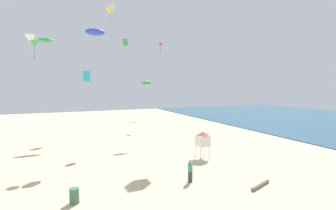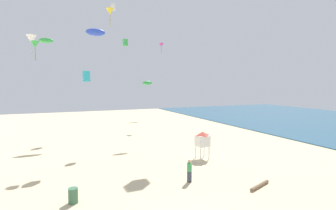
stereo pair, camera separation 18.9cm
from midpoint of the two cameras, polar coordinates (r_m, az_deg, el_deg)
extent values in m
cube|color=#383D4C|center=(19.46, 4.94, -15.23)|extent=(0.28, 0.18, 0.80)
cylinder|color=#389951|center=(19.23, 4.95, -13.26)|extent=(0.34, 0.34, 0.60)
sphere|color=tan|center=(19.11, 4.96, -12.07)|extent=(0.24, 0.24, 0.24)
cylinder|color=white|center=(24.67, 7.32, -10.48)|extent=(0.10, 0.10, 1.20)
cylinder|color=white|center=(25.12, 9.11, -10.22)|extent=(0.10, 0.10, 1.20)
cylinder|color=white|center=(25.42, 6.27, -10.02)|extent=(0.10, 0.10, 1.20)
cylinder|color=white|center=(25.86, 8.03, -9.78)|extent=(0.10, 0.10, 1.20)
cube|color=white|center=(25.01, 7.71, -7.68)|extent=(1.10, 1.10, 1.00)
pyramid|color=#D14C3D|center=(24.88, 7.72, -6.16)|extent=(1.10, 1.10, 0.35)
cylinder|color=#3D6B4C|center=(17.18, -19.59, -18.05)|extent=(0.56, 0.56, 0.90)
cylinder|color=#7A6047|center=(19.65, 19.55, -16.14)|extent=(2.19, 1.03, 0.24)
ellipsoid|color=green|center=(52.77, -4.43, 4.80)|extent=(2.02, 0.56, 0.78)
ellipsoid|color=blue|center=(37.16, -15.33, 15.01)|extent=(2.52, 0.70, 0.98)
cube|color=#2DB7CC|center=(24.59, -17.11, 5.97)|extent=(0.60, 0.60, 0.94)
cube|color=white|center=(44.43, -11.73, 20.14)|extent=(0.62, 0.62, 0.97)
cone|color=green|center=(40.37, -26.80, 11.66)|extent=(1.14, 1.14, 0.93)
cylinder|color=#277C35|center=(40.22, -26.74, 9.83)|extent=(0.06, 0.06, 1.66)
cube|color=green|center=(31.83, -9.10, 13.23)|extent=(0.49, 0.49, 0.78)
cone|color=white|center=(49.42, -27.40, 12.56)|extent=(1.65, 1.65, 1.35)
cylinder|color=#A4A4A4|center=(49.18, -27.32, 10.41)|extent=(0.09, 0.09, 2.40)
ellipsoid|color=green|center=(45.12, -24.83, 12.62)|extent=(2.03, 0.56, 0.79)
cone|color=yellow|center=(29.82, -12.29, 19.23)|extent=(0.81, 0.81, 0.66)
cylinder|color=#A49220|center=(29.60, -12.26, 17.51)|extent=(0.04, 0.04, 1.18)
cone|color=#DB3D9E|center=(46.05, -1.35, 12.93)|extent=(0.78, 0.78, 0.64)
cylinder|color=#992A6E|center=(45.92, -1.34, 11.83)|extent=(0.04, 0.04, 1.14)
camera|label=1|loc=(0.09, -89.80, 0.02)|focal=28.07mm
camera|label=2|loc=(0.09, 90.20, -0.02)|focal=28.07mm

